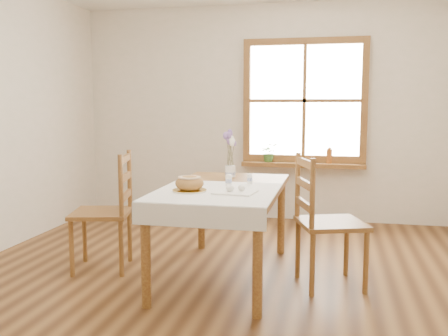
# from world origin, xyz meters

# --- Properties ---
(ground) EXTENTS (5.00, 5.00, 0.00)m
(ground) POSITION_xyz_m (0.00, 0.00, 0.00)
(ground) COLOR brown
(ground) RESTS_ON ground
(room_walls) EXTENTS (4.60, 5.10, 2.65)m
(room_walls) POSITION_xyz_m (0.00, 0.00, 1.71)
(room_walls) COLOR white
(room_walls) RESTS_ON ground
(window) EXTENTS (1.46, 0.08, 1.46)m
(window) POSITION_xyz_m (0.50, 2.47, 1.45)
(window) COLOR olive
(window) RESTS_ON ground
(window_sill) EXTENTS (1.46, 0.20, 0.05)m
(window_sill) POSITION_xyz_m (0.50, 2.40, 0.69)
(window_sill) COLOR olive
(window_sill) RESTS_ON ground
(dining_table) EXTENTS (0.90, 1.60, 0.75)m
(dining_table) POSITION_xyz_m (0.00, 0.30, 0.66)
(dining_table) COLOR olive
(dining_table) RESTS_ON ground
(table_linen) EXTENTS (0.91, 0.99, 0.01)m
(table_linen) POSITION_xyz_m (0.00, -0.00, 0.76)
(table_linen) COLOR white
(table_linen) RESTS_ON dining_table
(chair_left) EXTENTS (0.59, 0.57, 1.01)m
(chair_left) POSITION_xyz_m (-1.06, 0.26, 0.51)
(chair_left) COLOR olive
(chair_left) RESTS_ON ground
(chair_right) EXTENTS (0.63, 0.62, 1.03)m
(chair_right) POSITION_xyz_m (0.85, 0.27, 0.51)
(chair_right) COLOR olive
(chair_right) RESTS_ON ground
(bread_plate) EXTENTS (0.26, 0.26, 0.01)m
(bread_plate) POSITION_xyz_m (-0.19, -0.04, 0.77)
(bread_plate) COLOR white
(bread_plate) RESTS_ON table_linen
(bread_loaf) EXTENTS (0.21, 0.21, 0.12)m
(bread_loaf) POSITION_xyz_m (-0.19, -0.04, 0.83)
(bread_loaf) COLOR #AF7C3E
(bread_loaf) RESTS_ON bread_plate
(egg_napkin) EXTENTS (0.32, 0.28, 0.01)m
(egg_napkin) POSITION_xyz_m (0.16, -0.03, 0.77)
(egg_napkin) COLOR white
(egg_napkin) RESTS_ON table_linen
(eggs) EXTENTS (0.25, 0.23, 0.05)m
(eggs) POSITION_xyz_m (0.16, -0.03, 0.80)
(eggs) COLOR white
(eggs) RESTS_ON egg_napkin
(salt_shaker) EXTENTS (0.05, 0.05, 0.10)m
(salt_shaker) POSITION_xyz_m (0.05, 0.27, 0.81)
(salt_shaker) COLOR white
(salt_shaker) RESTS_ON table_linen
(pepper_shaker) EXTENTS (0.05, 0.05, 0.08)m
(pepper_shaker) POSITION_xyz_m (0.19, 0.42, 0.80)
(pepper_shaker) COLOR white
(pepper_shaker) RESTS_ON table_linen
(flower_vase) EXTENTS (0.12, 0.12, 0.10)m
(flower_vase) POSITION_xyz_m (-0.05, 0.78, 0.80)
(flower_vase) COLOR white
(flower_vase) RESTS_ON dining_table
(lavender_bouquet) EXTENTS (0.16, 0.16, 0.31)m
(lavender_bouquet) POSITION_xyz_m (-0.05, 0.78, 1.01)
(lavender_bouquet) COLOR #75579A
(lavender_bouquet) RESTS_ON flower_vase
(potted_plant) EXTENTS (0.25, 0.27, 0.18)m
(potted_plant) POSITION_xyz_m (0.10, 2.40, 0.80)
(potted_plant) COLOR #3C6F2C
(potted_plant) RESTS_ON window_sill
(amber_bottle) EXTENTS (0.08, 0.08, 0.19)m
(amber_bottle) POSITION_xyz_m (0.81, 2.40, 0.81)
(amber_bottle) COLOR #9D531D
(amber_bottle) RESTS_ON window_sill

